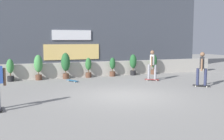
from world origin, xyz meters
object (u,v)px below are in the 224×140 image
object	(u,v)px
potted_plant_2	(66,64)
potted_plant_3	(88,67)
potted_plant_0	(10,69)
skater_far_left	(152,64)
skater_mid_plaza	(202,68)
skateboard_near_camera	(72,81)
potted_plant_1	(38,66)
potted_plant_4	(113,67)
potted_plant_6	(154,63)
potted_plant_5	(133,63)

from	to	relation	value
potted_plant_2	potted_plant_3	bearing A→B (deg)	0.00
potted_plant_0	skater_far_left	bearing A→B (deg)	-17.70
potted_plant_2	skater_far_left	world-z (taller)	skater_far_left
skater_mid_plaza	skateboard_near_camera	world-z (taller)	skater_mid_plaza
skateboard_near_camera	potted_plant_1	bearing A→B (deg)	143.06
potted_plant_4	skater_far_left	xyz separation A→B (m)	(1.49, -2.38, 0.33)
potted_plant_0	potted_plant_4	size ratio (longest dim) A/B	1.06
potted_plant_6	skateboard_near_camera	xyz separation A→B (m)	(-5.69, -1.27, -0.67)
potted_plant_2	skateboard_near_camera	distance (m)	1.52
potted_plant_3	potted_plant_5	xyz separation A→B (m)	(2.96, -0.00, 0.12)
potted_plant_1	potted_plant_4	bearing A→B (deg)	0.00
potted_plant_3	skateboard_near_camera	distance (m)	1.86
skater_far_left	skater_mid_plaza	bearing A→B (deg)	-62.06
skater_far_left	skateboard_near_camera	distance (m)	4.51
potted_plant_1	potted_plant_4	distance (m)	4.48
potted_plant_3	potted_plant_5	size ratio (longest dim) A/B	0.89
skater_far_left	skater_mid_plaza	size ratio (longest dim) A/B	1.00
potted_plant_5	potted_plant_2	bearing A→B (deg)	-180.00
potted_plant_6	skater_mid_plaza	distance (m)	4.92
potted_plant_4	skateboard_near_camera	size ratio (longest dim) A/B	1.47
potted_plant_5	potted_plant_6	size ratio (longest dim) A/B	1.02
potted_plant_3	potted_plant_6	xyz separation A→B (m)	(4.45, -0.00, 0.10)
potted_plant_6	skater_far_left	distance (m)	2.77
potted_plant_0	potted_plant_5	xyz separation A→B (m)	(7.38, 0.00, 0.09)
potted_plant_4	potted_plant_5	xyz separation A→B (m)	(1.41, -0.00, 0.15)
potted_plant_3	skater_mid_plaza	distance (m)	6.60
potted_plant_2	skater_mid_plaza	world-z (taller)	skater_mid_plaza
potted_plant_0	potted_plant_3	world-z (taller)	potted_plant_0
potted_plant_4	skateboard_near_camera	distance (m)	3.12
potted_plant_4	potted_plant_6	bearing A→B (deg)	-0.00
potted_plant_5	skateboard_near_camera	bearing A→B (deg)	-163.24
skateboard_near_camera	potted_plant_6	bearing A→B (deg)	12.54
skater_mid_plaza	skateboard_near_camera	bearing A→B (deg)	147.02
potted_plant_4	potted_plant_6	distance (m)	2.90
potted_plant_2	potted_plant_6	bearing A→B (deg)	0.00
potted_plant_1	potted_plant_4	world-z (taller)	potted_plant_1
potted_plant_0	potted_plant_5	distance (m)	7.38
potted_plant_0	potted_plant_2	xyz separation A→B (m)	(3.05, 0.00, 0.21)
potted_plant_6	skateboard_near_camera	size ratio (longest dim) A/B	1.65
potted_plant_1	potted_plant_2	world-z (taller)	potted_plant_2
potted_plant_0	skateboard_near_camera	distance (m)	3.48
potted_plant_0	potted_plant_5	world-z (taller)	potted_plant_5
potted_plant_4	potted_plant_6	xyz separation A→B (m)	(2.90, -0.00, 0.12)
potted_plant_4	skater_far_left	distance (m)	2.83
potted_plant_5	potted_plant_3	bearing A→B (deg)	180.00
potted_plant_1	skater_far_left	xyz separation A→B (m)	(5.97, -2.38, 0.12)
potted_plant_1	potted_plant_3	xyz separation A→B (m)	(2.92, 0.00, -0.19)
potted_plant_2	potted_plant_5	bearing A→B (deg)	0.00
potted_plant_4	skateboard_near_camera	world-z (taller)	potted_plant_4
potted_plant_0	potted_plant_4	world-z (taller)	potted_plant_0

